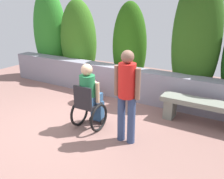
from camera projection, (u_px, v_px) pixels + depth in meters
name	position (u px, v px, depth m)	size (l,w,h in m)	color
ground_plane	(72.00, 125.00, 5.07)	(10.64, 10.64, 0.00)	#825E57
stone_retaining_wall	(120.00, 81.00, 6.55)	(7.51, 0.43, 0.81)	gray
hedge_backdrop	(123.00, 42.00, 6.82)	(7.10, 0.94, 3.16)	#2C7C26
stone_bench	(201.00, 108.00, 5.00)	(1.66, 0.40, 0.52)	slate
person_in_wheelchair	(90.00, 99.00, 4.79)	(0.53, 0.66, 1.33)	black
person_standing_companion	(127.00, 91.00, 4.17)	(0.49, 0.30, 1.68)	navy
flower_pot_terracotta_by_wall	(89.00, 89.00, 6.15)	(0.50, 0.50, 0.60)	#AA682C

